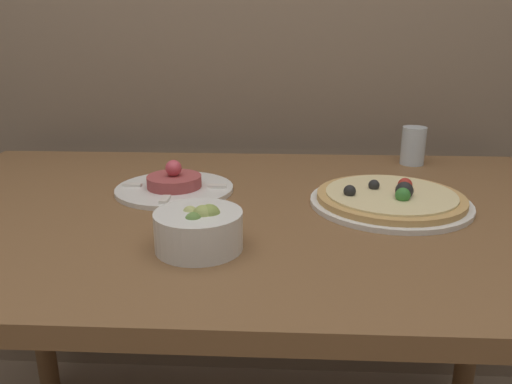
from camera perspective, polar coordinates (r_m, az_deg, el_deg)
name	(u,v)px	position (r m, az deg, el deg)	size (l,w,h in m)	color
dining_table	(240,250)	(1.03, -1.89, -6.64)	(1.42, 0.87, 0.80)	brown
pizza_plate	(390,199)	(1.02, 15.10, -0.76)	(0.31, 0.31, 0.05)	white
tartare_plate	(174,186)	(1.09, -9.30, 0.72)	(0.25, 0.25, 0.07)	white
small_bowl	(199,229)	(0.79, -6.53, -4.24)	(0.14, 0.14, 0.07)	white
drinking_glass	(413,146)	(1.35, 17.53, 5.07)	(0.06, 0.06, 0.10)	silver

